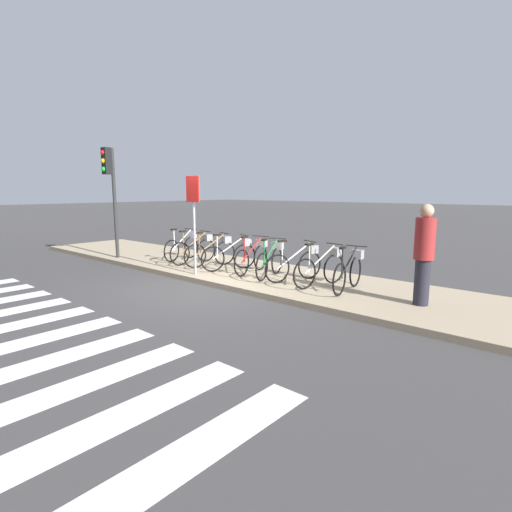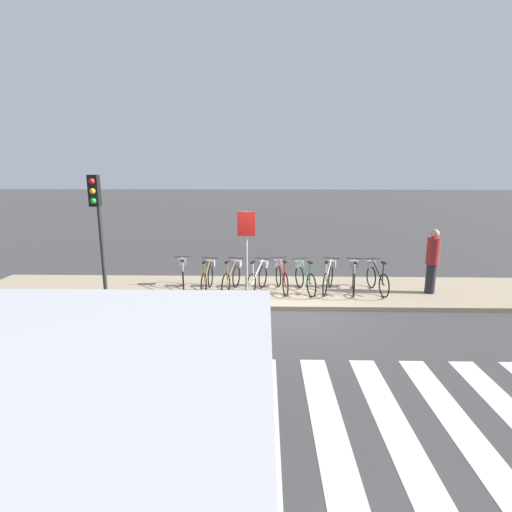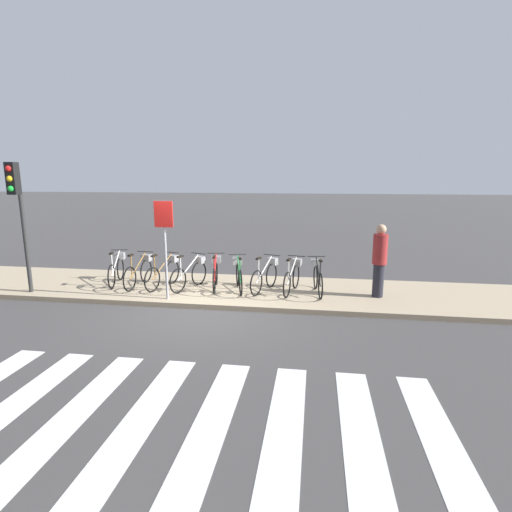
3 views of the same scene
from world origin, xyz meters
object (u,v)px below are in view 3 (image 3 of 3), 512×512
parked_bicycle_0 (117,268)px  parked_bicycle_3 (191,272)px  parked_bicycle_5 (239,274)px  sign_post (164,233)px  parked_bicycle_1 (140,270)px  parked_bicycle_6 (266,274)px  pedestrian (379,259)px  traffic_light (17,200)px  parked_bicycle_8 (317,277)px  parked_bicycle_2 (165,271)px  parked_bicycle_7 (293,276)px  parked_bicycle_4 (215,272)px

parked_bicycle_0 → parked_bicycle_3: same height
parked_bicycle_5 → sign_post: 2.17m
parked_bicycle_1 → parked_bicycle_6: 3.35m
parked_bicycle_6 → pedestrian: 2.80m
sign_post → parked_bicycle_6: bearing=25.6°
parked_bicycle_1 → parked_bicycle_3: (1.41, -0.01, 0.00)m
pedestrian → sign_post: size_ratio=0.76×
parked_bicycle_3 → traffic_light: traffic_light is taller
parked_bicycle_6 → parked_bicycle_8: same height
sign_post → parked_bicycle_2: bearing=113.6°
pedestrian → traffic_light: traffic_light is taller
parked_bicycle_5 → parked_bicycle_6: same height
parked_bicycle_2 → traffic_light: 3.85m
parked_bicycle_0 → traffic_light: (-1.77, -1.21, 1.88)m
parked_bicycle_7 → parked_bicycle_8: size_ratio=0.99×
parked_bicycle_6 → sign_post: size_ratio=0.62×
parked_bicycle_0 → parked_bicycle_4: same height
parked_bicycle_5 → pedestrian: bearing=-1.2°
parked_bicycle_1 → parked_bicycle_5: same height
sign_post → pedestrian: bearing=10.6°
parked_bicycle_0 → pedestrian: 6.85m
parked_bicycle_6 → parked_bicycle_8: (1.30, -0.03, 0.00)m
parked_bicycle_8 → pedestrian: 1.54m
pedestrian → parked_bicycle_6: bearing=177.2°
parked_bicycle_0 → parked_bicycle_8: same height
parked_bicycle_6 → sign_post: bearing=-154.4°
parked_bicycle_2 → parked_bicycle_6: bearing=1.2°
parked_bicycle_4 → parked_bicycle_5: (0.63, -0.08, 0.00)m
parked_bicycle_4 → parked_bicycle_6: same height
pedestrian → parked_bicycle_5: bearing=178.8°
parked_bicycle_6 → parked_bicycle_8: 1.30m
parked_bicycle_1 → parked_bicycle_3: 1.41m
parked_bicycle_3 → pedestrian: 4.72m
parked_bicycle_2 → parked_bicycle_3: 0.73m
parked_bicycle_0 → parked_bicycle_1: size_ratio=0.98×
parked_bicycle_2 → parked_bicycle_7: same height
parked_bicycle_6 → pedestrian: size_ratio=0.82×
parked_bicycle_2 → parked_bicycle_3: same height
parked_bicycle_8 → parked_bicycle_5: bearing=-179.1°
parked_bicycle_2 → sign_post: sign_post is taller
pedestrian → traffic_light: bearing=-173.4°
parked_bicycle_7 → traffic_light: (-6.54, -1.08, 1.88)m
parked_bicycle_3 → traffic_light: (-3.91, -1.05, 1.88)m
parked_bicycle_2 → traffic_light: bearing=-161.5°
parked_bicycle_1 → parked_bicycle_2: same height
parked_bicycle_7 → sign_post: size_ratio=0.64×
parked_bicycle_2 → parked_bicycle_5: size_ratio=1.01×
traffic_light → sign_post: (3.62, 0.06, -0.73)m
parked_bicycle_0 → parked_bicycle_2: bearing=-5.6°
parked_bicycle_3 → traffic_light: size_ratio=0.45×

